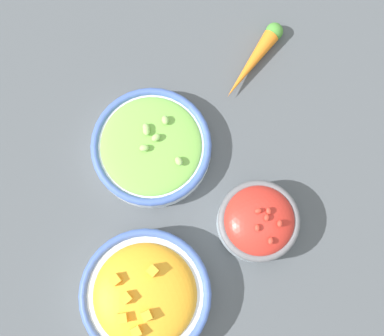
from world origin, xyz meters
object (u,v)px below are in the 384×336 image
Objects in this scene: bowl_squash at (146,295)px; loose_carrot at (255,58)px; bowl_cherry_tomatoes at (258,221)px; bowl_lettuce at (151,147)px.

bowl_squash reaches higher than loose_carrot.
bowl_cherry_tomatoes is 0.64× the size of bowl_squash.
bowl_squash reaches higher than bowl_lettuce.
bowl_cherry_tomatoes reaches higher than bowl_lettuce.
bowl_cherry_tomatoes reaches higher than loose_carrot.
bowl_squash is 0.42m from loose_carrot.
bowl_cherry_tomatoes is 0.27m from loose_carrot.
bowl_cherry_tomatoes is 0.20m from bowl_squash.
bowl_cherry_tomatoes is 0.98× the size of loose_carrot.
bowl_squash is at bearing 10.55° from loose_carrot.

